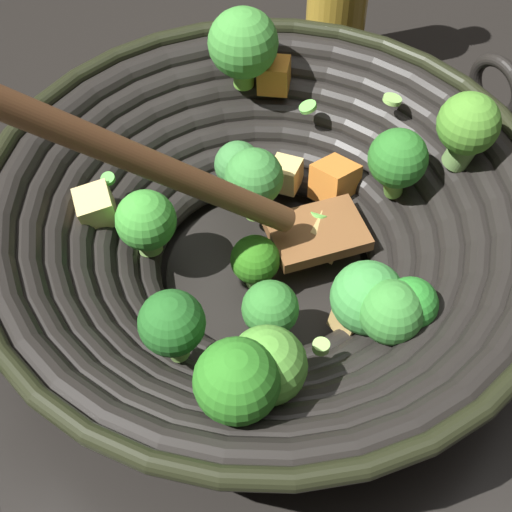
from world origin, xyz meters
The scene contains 2 objects.
ground_plane centered at (0.00, 0.00, 0.00)m, with size 4.00×4.00×0.00m, color black.
wok centered at (0.00, 0.00, 0.06)m, with size 0.42×0.41×0.24m.
Camera 1 is at (-0.31, -0.17, 0.48)m, focal length 53.78 mm.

